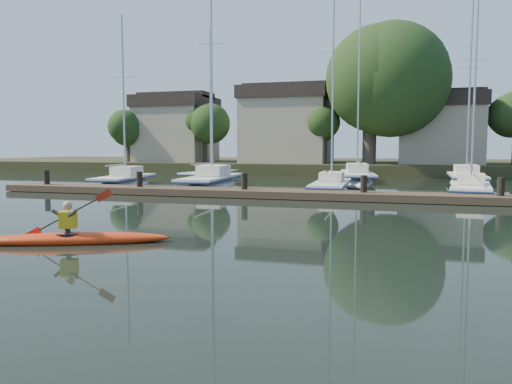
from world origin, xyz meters
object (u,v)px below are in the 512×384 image
(kayak, at_px, (74,236))
(sailboat_2, at_px, (331,194))
(sailboat_1, at_px, (211,190))
(sailboat_5, at_px, (210,180))
(sailboat_7, at_px, (466,187))
(dock, at_px, (302,194))
(sailboat_3, at_px, (470,199))
(sailboat_6, at_px, (357,183))
(sailboat_0, at_px, (124,189))

(kayak, relative_size, sailboat_2, 0.36)
(sailboat_1, distance_m, sailboat_2, 7.84)
(sailboat_5, height_order, sailboat_7, sailboat_7)
(dock, bearing_deg, kayak, -105.66)
(kayak, distance_m, sailboat_2, 17.84)
(sailboat_3, relative_size, sailboat_6, 0.72)
(sailboat_3, bearing_deg, sailboat_5, 159.31)
(dock, bearing_deg, sailboat_6, 83.24)
(sailboat_5, distance_m, sailboat_6, 11.83)
(sailboat_0, distance_m, sailboat_2, 13.64)
(sailboat_3, bearing_deg, sailboat_7, 91.79)
(sailboat_0, distance_m, sailboat_6, 16.86)
(sailboat_5, xyz_separation_m, sailboat_7, (19.32, -0.82, -0.04))
(sailboat_7, bearing_deg, kayak, -114.76)
(sailboat_3, bearing_deg, sailboat_1, -178.54)
(sailboat_0, height_order, sailboat_1, sailboat_1)
(sailboat_1, relative_size, sailboat_2, 1.14)
(sailboat_2, distance_m, sailboat_6, 9.37)
(dock, xyz_separation_m, sailboat_0, (-12.75, 4.68, -0.41))
(sailboat_1, height_order, sailboat_3, sailboat_1)
(sailboat_2, distance_m, sailboat_7, 11.86)
(dock, height_order, sailboat_6, sailboat_6)
(kayak, distance_m, sailboat_0, 19.94)
(sailboat_0, bearing_deg, sailboat_5, 66.84)
(sailboat_2, xyz_separation_m, sailboat_6, (0.72, 9.34, -0.03))
(dock, relative_size, sailboat_1, 2.19)
(kayak, bearing_deg, dock, 51.93)
(sailboat_0, xyz_separation_m, sailboat_7, (21.85, 8.06, -0.00))
(sailboat_1, height_order, sailboat_7, sailboat_1)
(sailboat_0, distance_m, sailboat_7, 23.29)
(sailboat_2, height_order, sailboat_6, sailboat_6)
(dock, distance_m, sailboat_0, 13.59)
(dock, distance_m, sailboat_7, 15.66)
(sailboat_1, relative_size, sailboat_6, 0.91)
(sailboat_3, distance_m, sailboat_7, 9.00)
(sailboat_0, height_order, sailboat_2, sailboat_2)
(dock, relative_size, sailboat_3, 2.79)
(kayak, bearing_deg, sailboat_2, 52.82)
(sailboat_1, relative_size, sailboat_3, 1.27)
(sailboat_2, bearing_deg, sailboat_3, -4.62)
(dock, relative_size, sailboat_0, 2.75)
(dock, xyz_separation_m, sailboat_6, (1.60, 13.52, -0.40))
(sailboat_1, distance_m, sailboat_5, 8.91)
(sailboat_6, bearing_deg, sailboat_3, -63.95)
(dock, xyz_separation_m, sailboat_1, (-6.88, 5.30, -0.41))
(sailboat_3, distance_m, sailboat_6, 11.79)
(sailboat_3, relative_size, sailboat_7, 0.88)
(sailboat_5, bearing_deg, dock, -42.83)
(kayak, xyz_separation_m, sailboat_2, (4.55, 17.25, -0.36))
(dock, xyz_separation_m, sailboat_2, (0.88, 4.18, -0.37))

